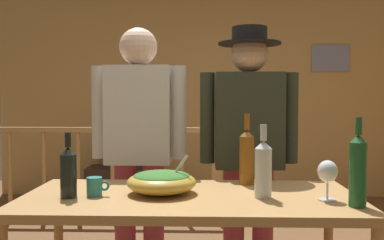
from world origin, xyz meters
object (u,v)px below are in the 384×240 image
at_px(stair_railing, 132,162).
at_px(wine_bottle_clear, 263,168).
at_px(wine_bottle_dark, 68,171).
at_px(wine_bottle_amber, 247,156).
at_px(serving_table, 190,210).
at_px(wine_glass, 328,173).
at_px(framed_picture, 330,58).
at_px(flat_screen_tv, 124,145).
at_px(person_standing_left, 139,139).
at_px(person_standing_right, 249,138).
at_px(salad_bowl, 162,181).
at_px(tv_console, 125,184).
at_px(mug_teal, 95,187).
at_px(wine_bottle_green, 358,169).

distance_m(stair_railing, wine_bottle_clear, 2.69).
relative_size(wine_bottle_dark, wine_bottle_clear, 0.89).
distance_m(wine_bottle_dark, wine_bottle_amber, 0.92).
bearing_deg(serving_table, wine_glass, -8.33).
relative_size(framed_picture, flat_screen_tv, 0.77).
bearing_deg(wine_bottle_dark, serving_table, 7.31).
bearing_deg(person_standing_left, person_standing_right, -179.26).
bearing_deg(person_standing_left, wine_glass, 143.54).
distance_m(wine_bottle_dark, wine_bottle_clear, 0.90).
distance_m(stair_railing, salad_bowl, 2.47).
distance_m(wine_glass, wine_bottle_dark, 1.18).
relative_size(serving_table, person_standing_right, 0.94).
distance_m(framed_picture, tv_console, 3.00).
bearing_deg(wine_bottle_amber, wine_bottle_clear, -81.50).
xyz_separation_m(wine_bottle_dark, wine_bottle_clear, (0.90, 0.03, 0.02)).
relative_size(framed_picture, person_standing_right, 0.28).
relative_size(stair_railing, salad_bowl, 7.82).
distance_m(stair_railing, mug_teal, 2.48).
bearing_deg(framed_picture, wine_glass, -105.82).
xyz_separation_m(framed_picture, wine_glass, (-1.02, -3.59, -0.83)).
xyz_separation_m(serving_table, person_standing_left, (-0.34, 0.64, 0.28)).
height_order(wine_glass, mug_teal, wine_glass).
bearing_deg(wine_bottle_green, wine_bottle_dark, 174.19).
relative_size(framed_picture, person_standing_left, 0.28).
bearing_deg(wine_bottle_clear, serving_table, 172.34).
height_order(wine_bottle_green, wine_bottle_amber, wine_bottle_green).
xyz_separation_m(stair_railing, wine_bottle_clear, (1.03, -2.46, 0.34)).
bearing_deg(tv_console, framed_picture, 6.49).
height_order(stair_railing, wine_glass, stair_railing).
bearing_deg(wine_bottle_green, wine_bottle_amber, 132.26).
xyz_separation_m(wine_bottle_amber, mug_teal, (-0.74, -0.30, -0.11)).
bearing_deg(person_standing_right, person_standing_left, -0.74).
bearing_deg(wine_bottle_clear, wine_bottle_green, -22.42).
bearing_deg(tv_console, wine_bottle_green, -64.44).
height_order(wine_bottle_dark, wine_bottle_green, wine_bottle_green).
height_order(stair_railing, wine_bottle_green, wine_bottle_green).
bearing_deg(wine_bottle_dark, person_standing_right, 38.34).
xyz_separation_m(wine_bottle_dark, wine_bottle_green, (1.27, -0.13, 0.04)).
distance_m(framed_picture, wine_glass, 3.82).
bearing_deg(person_standing_left, wine_bottle_green, 142.27).
height_order(salad_bowl, wine_bottle_clear, wine_bottle_clear).
bearing_deg(serving_table, salad_bowl, 169.58).
distance_m(tv_console, wine_bottle_clear, 3.56).
xyz_separation_m(tv_console, wine_glass, (1.53, -3.30, 0.71)).
distance_m(stair_railing, person_standing_left, 1.85).
bearing_deg(serving_table, wine_bottle_green, -15.68).
bearing_deg(serving_table, flat_screen_tv, 106.05).
relative_size(wine_glass, mug_teal, 1.68).
relative_size(wine_bottle_green, person_standing_right, 0.23).
xyz_separation_m(tv_console, wine_bottle_dark, (0.36, -3.28, 0.71)).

